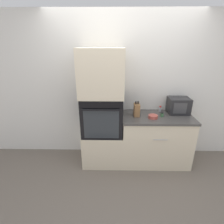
% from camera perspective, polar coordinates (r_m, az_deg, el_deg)
% --- Properties ---
extents(ground_plane, '(12.00, 12.00, 0.00)m').
position_cam_1_polar(ground_plane, '(3.10, 3.42, -18.52)').
color(ground_plane, '#6B6056').
extents(wall_back, '(8.00, 0.05, 2.50)m').
position_cam_1_polar(wall_back, '(3.10, 3.48, 7.60)').
color(wall_back, silver).
rests_on(wall_back, ground_plane).
extents(oven_cabinet_base, '(0.67, 0.60, 0.58)m').
position_cam_1_polar(oven_cabinet_base, '(3.17, -2.88, -10.95)').
color(oven_cabinet_base, beige).
rests_on(oven_cabinet_base, ground_plane).
extents(wall_oven, '(0.65, 0.64, 0.64)m').
position_cam_1_polar(wall_oven, '(2.89, -3.10, -0.73)').
color(wall_oven, black).
rests_on(wall_oven, oven_cabinet_base).
extents(oven_cabinet_upper, '(0.67, 0.60, 0.72)m').
position_cam_1_polar(oven_cabinet_upper, '(2.71, -3.39, 12.68)').
color(oven_cabinet_upper, beige).
rests_on(oven_cabinet_upper, wall_oven).
extents(counter_unit, '(1.16, 0.63, 0.87)m').
position_cam_1_polar(counter_unit, '(3.17, 13.89, -8.54)').
color(counter_unit, beige).
rests_on(counter_unit, ground_plane).
extents(microwave, '(0.35, 0.28, 0.27)m').
position_cam_1_polar(microwave, '(3.18, 20.88, 1.99)').
color(microwave, '#232326').
rests_on(microwave, counter_unit).
extents(knife_block, '(0.09, 0.16, 0.25)m').
position_cam_1_polar(knife_block, '(2.90, 8.07, 0.74)').
color(knife_block, olive).
rests_on(knife_block, counter_unit).
extents(bowl, '(0.15, 0.15, 0.05)m').
position_cam_1_polar(bowl, '(2.87, 13.25, -1.46)').
color(bowl, '#B24C42').
rests_on(bowl, counter_unit).
extents(condiment_jar_near, '(0.04, 0.04, 0.10)m').
position_cam_1_polar(condiment_jar_near, '(3.18, 15.45, 1.03)').
color(condiment_jar_near, silver).
rests_on(condiment_jar_near, counter_unit).
extents(condiment_jar_mid, '(0.05, 0.05, 0.08)m').
position_cam_1_polar(condiment_jar_mid, '(2.97, 16.02, -0.75)').
color(condiment_jar_mid, '#427047').
rests_on(condiment_jar_mid, counter_unit).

